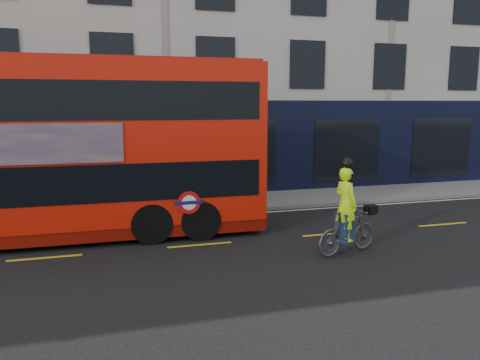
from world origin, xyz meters
name	(u,v)px	position (x,y,z in m)	size (l,w,h in m)	color
ground	(212,262)	(0.00, 0.00, 0.00)	(120.00, 120.00, 0.00)	black
pavement	(174,205)	(0.00, 6.50, 0.06)	(60.00, 3.00, 0.12)	gray
kerb	(180,214)	(0.00, 5.00, 0.07)	(60.00, 0.12, 0.13)	slate
building_terrace	(152,28)	(0.00, 12.94, 7.49)	(50.00, 10.07, 15.00)	beige
road_edge_line	(182,218)	(0.00, 4.70, 0.00)	(58.00, 0.10, 0.01)	silver
lane_dashes	(200,245)	(0.00, 1.50, 0.00)	(58.00, 0.12, 0.01)	gold
bus	(40,149)	(-4.16, 3.34, 2.62)	(12.71, 3.07, 5.11)	red
cyclist	(347,222)	(3.53, -0.30, 0.84)	(2.02, 1.05, 2.52)	#494A4E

